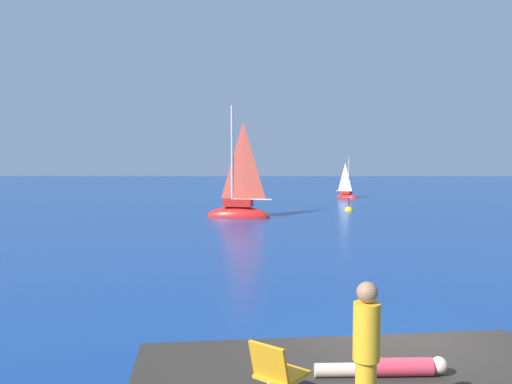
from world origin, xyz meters
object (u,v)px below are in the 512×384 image
marker_buoy (349,211)px  sailboat_far (346,196)px  beach_chair (276,370)px  sailboat_near (239,211)px  person_standing (366,354)px  person_sunbather (388,368)px

marker_buoy → sailboat_far: bearing=81.6°
beach_chair → marker_buoy: size_ratio=0.71×
sailboat_near → person_standing: (2.40, -24.98, 1.21)m
beach_chair → marker_buoy: 28.47m
sailboat_near → beach_chair: bearing=103.8°
person_sunbather → marker_buoy: bearing=-100.8°
beach_chair → person_standing: bearing=-85.5°
person_sunbather → person_standing: person_standing is taller
person_standing → beach_chair: size_ratio=2.03×
beach_chair → marker_buoy: bearing=26.1°
person_sunbather → person_standing: bearing=65.6°
beach_chair → marker_buoy: beach_chair is taller
sailboat_far → person_sunbather: size_ratio=2.16×
sailboat_near → person_standing: 25.12m
marker_buoy → sailboat_near: bearing=-153.4°
sailboat_near → person_sunbather: size_ratio=4.05×
sailboat_near → marker_buoy: sailboat_near is taller
sailboat_far → person_sunbather: 37.60m
person_standing → beach_chair: (-0.91, 0.59, -0.42)m
person_sunbather → sailboat_far: bearing=-100.8°
person_sunbather → beach_chair: beach_chair is taller
person_standing → sailboat_far: bearing=159.8°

